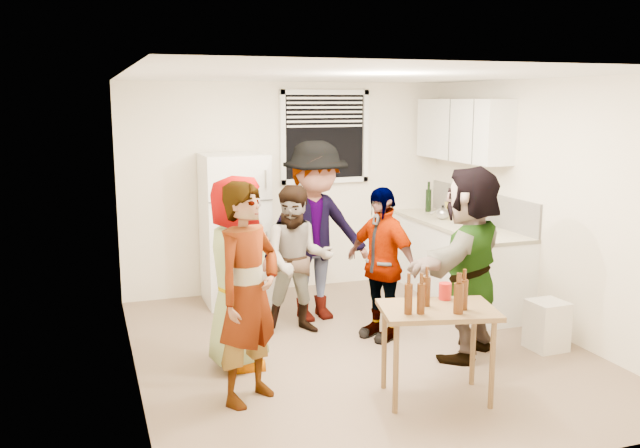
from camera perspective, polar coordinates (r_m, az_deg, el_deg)
name	(u,v)px	position (r m, az deg, el deg)	size (l,w,h in m)	color
room	(359,350)	(6.42, 3.28, -10.51)	(4.00, 4.50, 2.50)	white
window	(325,137)	(8.23, 0.41, 7.35)	(1.12, 0.10, 1.06)	white
refrigerator	(235,229)	(7.71, -7.19, -0.43)	(0.70, 0.70, 1.70)	white
counter_lower	(457,263)	(8.01, 11.45, -3.22)	(0.60, 2.20, 0.86)	white
countertop	(458,225)	(7.92, 11.57, -0.05)	(0.64, 2.22, 0.04)	beige
backsplash	(481,206)	(8.04, 13.37, 1.47)	(0.03, 2.20, 0.36)	#ACA69F
upper_cabinets	(463,130)	(8.04, 11.92, 7.77)	(0.34, 1.60, 0.70)	white
kettle	(442,219)	(8.13, 10.27, 0.40)	(0.21, 0.18, 0.18)	silver
paper_towel	(475,229)	(7.58, 12.94, -0.42)	(0.12, 0.12, 0.25)	white
wine_bottle	(428,212)	(8.65, 9.09, 1.03)	(0.07, 0.07, 0.28)	black
beer_bottle_counter	(481,234)	(7.34, 13.39, -0.79)	(0.06, 0.06, 0.25)	#47230C
blue_cup	(471,235)	(7.22, 12.58, -0.95)	(0.08, 0.08, 0.11)	#184EB4
picture_frame	(449,208)	(8.52, 10.85, 1.32)	(0.02, 0.17, 0.14)	#E8CA4A
trash_bin	(547,323)	(6.69, 18.57, -7.92)	(0.31, 0.31, 0.46)	silver
serving_table	(435,398)	(5.53, 9.66, -14.21)	(0.87, 0.58, 0.73)	brown
beer_bottle_table	(463,310)	(5.26, 11.97, -7.06)	(0.06, 0.06, 0.23)	#47230C
red_cup	(445,299)	(5.49, 10.46, -6.26)	(0.10, 0.10, 0.13)	red
guest_grey	(239,364)	(6.12, -6.80, -11.66)	(0.82, 1.67, 0.53)	gray
guest_stripe	(250,399)	(5.46, -5.88, -14.45)	(0.62, 1.70, 0.41)	#141933
guest_back_left	(298,332)	(6.87, -1.88, -9.06)	(0.72, 1.48, 0.56)	brown
guest_back_right	(315,318)	(7.27, -0.41, -7.96)	(1.22, 1.88, 0.70)	#3C3C40
guest_black	(380,337)	(6.76, 5.06, -9.45)	(0.87, 1.49, 0.36)	black
guest_orange	(466,355)	(6.43, 12.18, -10.71)	(1.61, 1.73, 0.51)	#B86C35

